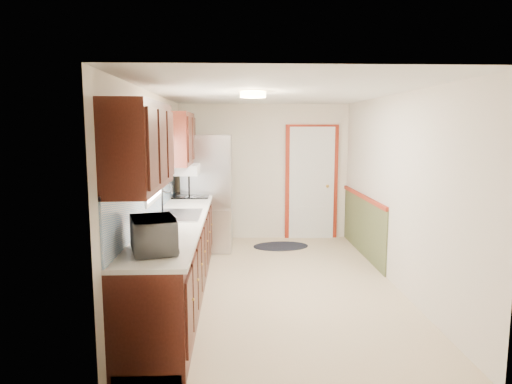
{
  "coord_description": "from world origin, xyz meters",
  "views": [
    {
      "loc": [
        -0.51,
        -5.59,
        1.98
      ],
      "look_at": [
        -0.24,
        0.3,
        1.15
      ],
      "focal_mm": 32.0,
      "sensor_mm": 36.0,
      "label": 1
    }
  ],
  "objects": [
    {
      "name": "refrigerator",
      "position": [
        -0.96,
        1.79,
        0.93
      ],
      "size": [
        0.8,
        0.79,
        1.87
      ],
      "rotation": [
        0.0,
        0.0,
        -0.03
      ],
      "color": "#B7B7BC",
      "rests_on": "ground"
    },
    {
      "name": "back_wall_trim",
      "position": [
        0.99,
        2.21,
        0.89
      ],
      "size": [
        1.12,
        2.3,
        2.08
      ],
      "color": "maroon",
      "rests_on": "ground"
    },
    {
      "name": "ceiling_fixture",
      "position": [
        -0.3,
        -0.2,
        2.36
      ],
      "size": [
        0.3,
        0.3,
        0.06
      ],
      "primitive_type": "cylinder",
      "color": "#FFD88C",
      "rests_on": "room_shell"
    },
    {
      "name": "room_shell",
      "position": [
        0.0,
        0.0,
        1.2
      ],
      "size": [
        3.2,
        5.2,
        2.52
      ],
      "color": "beige",
      "rests_on": "ground"
    },
    {
      "name": "kitchen_run",
      "position": [
        -1.24,
        -0.29,
        0.81
      ],
      "size": [
        0.63,
        4.0,
        2.2
      ],
      "color": "#36120C",
      "rests_on": "ground"
    },
    {
      "name": "microwave",
      "position": [
        -1.2,
        -1.79,
        1.12
      ],
      "size": [
        0.43,
        0.58,
        0.35
      ],
      "primitive_type": "imported",
      "rotation": [
        0.0,
        0.0,
        1.87
      ],
      "color": "white",
      "rests_on": "kitchen_run"
    },
    {
      "name": "rug",
      "position": [
        0.25,
        1.86,
        0.01
      ],
      "size": [
        0.98,
        0.68,
        0.01
      ],
      "primitive_type": "ellipsoid",
      "rotation": [
        0.0,
        0.0,
        0.09
      ],
      "color": "black",
      "rests_on": "ground"
    },
    {
      "name": "cooktop",
      "position": [
        -1.19,
        1.4,
        0.95
      ],
      "size": [
        0.55,
        0.65,
        0.02
      ],
      "primitive_type": "cube",
      "color": "black",
      "rests_on": "kitchen_run"
    }
  ]
}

